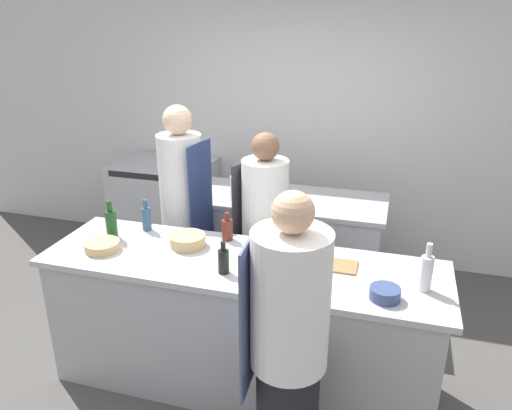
{
  "coord_description": "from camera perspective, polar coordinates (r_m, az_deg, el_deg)",
  "views": [
    {
      "loc": [
        0.88,
        -2.67,
        2.43
      ],
      "look_at": [
        0.0,
        0.35,
        1.19
      ],
      "focal_mm": 35.0,
      "sensor_mm": 36.0,
      "label": 1
    }
  ],
  "objects": [
    {
      "name": "bottle_wine",
      "position": [
        3.6,
        -16.21,
        -2.0
      ],
      "size": [
        0.08,
        0.08,
        0.27
      ],
      "color": "#19471E",
      "rests_on": "prep_counter"
    },
    {
      "name": "oven_range",
      "position": [
        5.3,
        -10.24,
        -0.29
      ],
      "size": [
        0.96,
        0.72,
        0.98
      ],
      "color": "#A8AAAF",
      "rests_on": "ground_plane"
    },
    {
      "name": "chef_at_prep_near",
      "position": [
        2.59,
        3.68,
        -16.37
      ],
      "size": [
        0.4,
        0.39,
        1.69
      ],
      "rotation": [
        0.0,
        0.0,
        1.62
      ],
      "color": "black",
      "rests_on": "ground_plane"
    },
    {
      "name": "cutting_board",
      "position": [
        3.16,
        7.76,
        -6.66
      ],
      "size": [
        0.41,
        0.18,
        0.01
      ],
      "color": "olive",
      "rests_on": "prep_counter"
    },
    {
      "name": "bottle_olive_oil",
      "position": [
        3.44,
        -3.32,
        -2.74
      ],
      "size": [
        0.08,
        0.08,
        0.2
      ],
      "color": "#5B2319",
      "rests_on": "prep_counter"
    },
    {
      "name": "ground_plane",
      "position": [
        3.71,
        -1.61,
        -19.32
      ],
      "size": [
        16.0,
        16.0,
        0.0
      ],
      "primitive_type": "plane",
      "color": "#4C4947"
    },
    {
      "name": "bottle_vinegar",
      "position": [
        3.02,
        -3.73,
        -6.35
      ],
      "size": [
        0.07,
        0.07,
        0.21
      ],
      "color": "black",
      "rests_on": "prep_counter"
    },
    {
      "name": "prep_counter",
      "position": [
        3.42,
        -1.69,
        -13.35
      ],
      "size": [
        2.58,
        0.75,
        0.94
      ],
      "color": "#A8AAAF",
      "rests_on": "ground_plane"
    },
    {
      "name": "bowl_mixing_large",
      "position": [
        3.39,
        -7.83,
        -4.04
      ],
      "size": [
        0.24,
        0.24,
        0.08
      ],
      "color": "tan",
      "rests_on": "prep_counter"
    },
    {
      "name": "bowl_prep_small",
      "position": [
        3.46,
        -17.17,
        -4.49
      ],
      "size": [
        0.23,
        0.23,
        0.06
      ],
      "color": "tan",
      "rests_on": "prep_counter"
    },
    {
      "name": "bottle_water",
      "position": [
        3.66,
        -12.42,
        -1.47
      ],
      "size": [
        0.07,
        0.07,
        0.23
      ],
      "color": "#2D5175",
      "rests_on": "prep_counter"
    },
    {
      "name": "chef_at_pass_far",
      "position": [
        3.8,
        0.96,
        -3.68
      ],
      "size": [
        0.4,
        0.39,
        1.62
      ],
      "rotation": [
        0.0,
        0.0,
        1.2
      ],
      "color": "black",
      "rests_on": "ground_plane"
    },
    {
      "name": "stockpot",
      "position": [
        4.15,
        -1.1,
        1.95
      ],
      "size": [
        0.27,
        0.27,
        0.2
      ],
      "color": "#A8AAAF",
      "rests_on": "pass_counter"
    },
    {
      "name": "wall_back",
      "position": [
        4.99,
        5.83,
        9.51
      ],
      "size": [
        8.0,
        0.06,
        2.8
      ],
      "color": "silver",
      "rests_on": "ground_plane"
    },
    {
      "name": "chef_at_stove",
      "position": [
        4.04,
        -8.32,
        -1.06
      ],
      "size": [
        0.38,
        0.36,
        1.77
      ],
      "rotation": [
        0.0,
        0.0,
        -1.73
      ],
      "color": "black",
      "rests_on": "ground_plane"
    },
    {
      "name": "pass_counter",
      "position": [
        4.42,
        3.37,
        -4.81
      ],
      "size": [
        1.68,
        0.7,
        0.94
      ],
      "color": "#A8AAAF",
      "rests_on": "ground_plane"
    },
    {
      "name": "bottle_sauce",
      "position": [
        2.97,
        18.87,
        -7.26
      ],
      "size": [
        0.07,
        0.07,
        0.29
      ],
      "color": "silver",
      "rests_on": "prep_counter"
    },
    {
      "name": "bottle_cooking_oil",
      "position": [
        2.91,
        5.51,
        -7.59
      ],
      "size": [
        0.08,
        0.08,
        0.2
      ],
      "color": "#B2A84C",
      "rests_on": "prep_counter"
    },
    {
      "name": "cup",
      "position": [
        3.27,
        3.51,
        -4.83
      ],
      "size": [
        0.08,
        0.08,
        0.08
      ],
      "color": "#33477F",
      "rests_on": "prep_counter"
    },
    {
      "name": "bowl_ceramic_blue",
      "position": [
        2.87,
        14.52,
        -9.76
      ],
      "size": [
        0.17,
        0.17,
        0.07
      ],
      "color": "navy",
      "rests_on": "prep_counter"
    }
  ]
}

